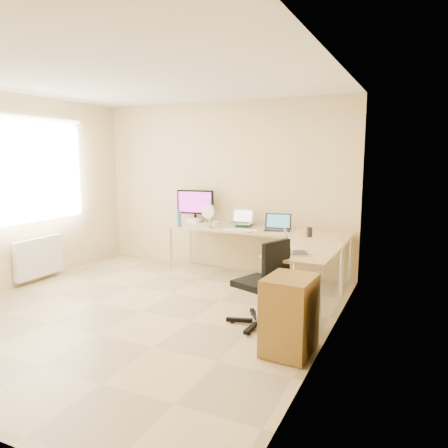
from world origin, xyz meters
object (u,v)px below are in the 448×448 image
at_px(laptop_black, 278,222).
at_px(cabinet, 289,315).
at_px(water_bottle, 179,218).
at_px(office_chair, 259,279).
at_px(laptop_center, 241,217).
at_px(desk_return, 305,280).
at_px(keyboard, 240,230).
at_px(laptop_return, 298,244).
at_px(desk_fan, 209,215).
at_px(desk_main, 257,254).
at_px(mug, 215,224).
at_px(monitor, 195,206).

relative_size(laptop_black, cabinet, 0.52).
bearing_deg(laptop_black, water_bottle, -179.65).
bearing_deg(office_chair, cabinet, -26.19).
bearing_deg(laptop_center, desk_return, -44.05).
height_order(water_bottle, cabinet, water_bottle).
bearing_deg(desk_return, laptop_center, 139.47).
bearing_deg(laptop_center, water_bottle, -159.97).
bearing_deg(cabinet, keyboard, 127.13).
height_order(laptop_black, laptop_return, laptop_black).
bearing_deg(desk_fan, desk_main, 4.94).
distance_m(laptop_black, office_chair, 1.74).
relative_size(keyboard, cabinet, 0.70).
distance_m(desk_fan, cabinet, 3.01).
bearing_deg(desk_fan, mug, -31.18).
bearing_deg(office_chair, mug, 149.52).
xyz_separation_m(desk_return, office_chair, (-0.33, -0.64, 0.14)).
xyz_separation_m(mug, water_bottle, (-0.49, -0.22, 0.08)).
relative_size(desk_return, monitor, 2.16).
bearing_deg(laptop_return, office_chair, 113.63).
xyz_separation_m(desk_return, monitor, (-2.10, 1.20, 0.62)).
relative_size(mug, desk_fan, 0.31).
distance_m(mug, office_chair, 2.04).
bearing_deg(water_bottle, laptop_return, -25.78).
relative_size(monitor, mug, 6.62).
distance_m(monitor, laptop_center, 0.86).
distance_m(desk_return, laptop_return, 0.56).
bearing_deg(laptop_black, monitor, 160.59).
bearing_deg(cabinet, water_bottle, 143.62).
bearing_deg(desk_return, monitor, 150.23).
bearing_deg(desk_fan, laptop_center, 8.76).
bearing_deg(desk_main, mug, -173.04).
distance_m(office_chair, cabinet, 0.70).
bearing_deg(laptop_return, desk_fan, 27.89).
distance_m(monitor, desk_fan, 0.33).
bearing_deg(mug, office_chair, -50.64).
height_order(desk_return, desk_fan, desk_fan).
relative_size(desk_main, desk_return, 2.04).
distance_m(laptop_center, water_bottle, 0.92).
bearing_deg(office_chair, monitor, 154.11).
distance_m(water_bottle, cabinet, 2.95).
xyz_separation_m(laptop_black, cabinet, (0.83, -2.16, -0.49)).
xyz_separation_m(keyboard, laptop_return, (1.11, -1.05, 0.10)).
bearing_deg(mug, desk_return, -29.88).
bearing_deg(cabinet, laptop_black, 113.76).
bearing_deg(laptop_black, laptop_return, -76.18).
relative_size(monitor, water_bottle, 2.42).
bearing_deg(mug, keyboard, -20.75).
distance_m(desk_fan, laptop_return, 2.27).
distance_m(desk_fan, office_chair, 2.31).
bearing_deg(monitor, cabinet, -53.83).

